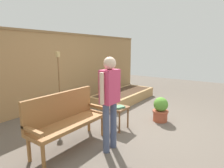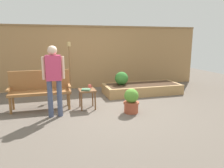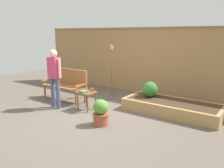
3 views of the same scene
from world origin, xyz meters
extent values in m
plane|color=#60564C|center=(0.00, 0.00, 0.00)|extent=(14.00, 14.00, 0.00)
cube|color=#A37A4C|center=(0.00, 2.60, 1.05)|extent=(8.40, 0.10, 2.10)
cube|color=olive|center=(0.00, 2.60, 2.13)|extent=(8.40, 0.14, 0.06)
cylinder|color=#936033|center=(-0.85, 0.62, 0.20)|extent=(0.06, 0.06, 0.40)
cylinder|color=#936033|center=(-0.85, 0.26, 0.20)|extent=(0.06, 0.06, 0.40)
cylinder|color=#936033|center=(-2.17, 0.62, 0.20)|extent=(0.06, 0.06, 0.40)
cylinder|color=#936033|center=(-2.17, 0.26, 0.20)|extent=(0.06, 0.06, 0.40)
cube|color=#936033|center=(-1.51, 0.44, 0.43)|extent=(1.44, 0.48, 0.06)
cube|color=#936033|center=(-1.51, 0.65, 0.70)|extent=(1.44, 0.06, 0.48)
cube|color=#936033|center=(-2.20, 0.44, 0.56)|extent=(0.06, 0.48, 0.04)
cube|color=#936033|center=(-0.82, 0.44, 0.56)|extent=(0.06, 0.48, 0.04)
cylinder|color=brown|center=(-0.24, 0.37, 0.22)|extent=(0.04, 0.04, 0.44)
cylinder|color=brown|center=(-0.24, 0.04, 0.22)|extent=(0.04, 0.04, 0.44)
cylinder|color=brown|center=(-0.57, 0.37, 0.22)|extent=(0.04, 0.04, 0.44)
cylinder|color=brown|center=(-0.57, 0.04, 0.22)|extent=(0.04, 0.04, 0.44)
cube|color=brown|center=(-0.40, 0.21, 0.46)|extent=(0.40, 0.40, 0.04)
cylinder|color=#CC4C47|center=(-0.32, 0.33, 0.53)|extent=(0.07, 0.07, 0.09)
torus|color=#CC4C47|center=(-0.28, 0.33, 0.53)|extent=(0.06, 0.01, 0.06)
cube|color=#4C7A56|center=(-0.44, 0.13, 0.50)|extent=(0.24, 0.22, 0.04)
cylinder|color=#A84C33|center=(0.53, -0.39, 0.11)|extent=(0.33, 0.33, 0.22)
cylinder|color=#A84C33|center=(0.53, -0.39, 0.24)|extent=(0.37, 0.37, 0.04)
sphere|color=#569333|center=(0.53, -0.39, 0.41)|extent=(0.33, 0.33, 0.33)
cube|color=#AD8451|center=(1.52, 0.79, 0.15)|extent=(2.40, 0.09, 0.30)
cube|color=#AD8451|center=(1.52, 1.70, 0.15)|extent=(2.40, 0.09, 0.30)
cube|color=#AD8451|center=(0.36, 1.25, 0.15)|extent=(0.09, 0.82, 0.30)
cube|color=#AD8451|center=(2.67, 1.25, 0.15)|extent=(0.09, 0.82, 0.30)
cube|color=#422D1E|center=(1.52, 1.25, 0.15)|extent=(2.22, 0.82, 0.30)
cylinder|color=brown|center=(0.86, 1.33, 0.33)|extent=(0.04, 0.04, 0.06)
sphere|color=#33752D|center=(0.86, 1.33, 0.50)|extent=(0.41, 0.41, 0.41)
cylinder|color=brown|center=(-0.68, 1.71, 0.74)|extent=(0.03, 0.03, 1.49)
cylinder|color=tan|center=(-0.68, 1.71, 1.55)|extent=(0.10, 0.10, 0.13)
cylinder|color=#475170|center=(-1.08, -0.16, 0.41)|extent=(0.11, 0.11, 0.82)
cylinder|color=#475170|center=(-1.28, -0.16, 0.41)|extent=(0.11, 0.11, 0.82)
cube|color=#D13D66|center=(-1.18, -0.16, 1.09)|extent=(0.32, 0.20, 0.54)
cylinder|color=beige|center=(-0.98, -0.16, 1.09)|extent=(0.07, 0.07, 0.49)
cylinder|color=beige|center=(-1.38, -0.16, 1.09)|extent=(0.07, 0.07, 0.49)
sphere|color=beige|center=(-1.18, -0.16, 1.46)|extent=(0.20, 0.20, 0.20)
camera|label=1|loc=(-3.52, -1.88, 1.68)|focal=29.80mm
camera|label=2|loc=(-1.21, -4.86, 1.67)|focal=34.23mm
camera|label=3|loc=(3.48, -4.12, 1.97)|focal=36.85mm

